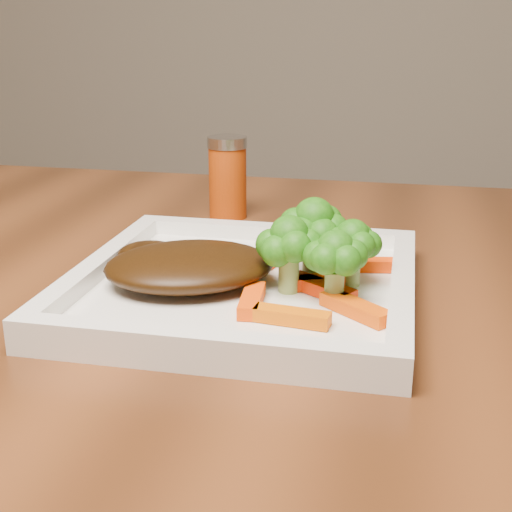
# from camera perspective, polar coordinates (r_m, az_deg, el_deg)

# --- Properties ---
(plate) EXTENTS (0.27, 0.27, 0.01)m
(plate) POSITION_cam_1_polar(r_m,az_deg,el_deg) (0.58, -0.96, -2.82)
(plate) COLOR white
(plate) RESTS_ON dining_table
(steak) EXTENTS (0.17, 0.15, 0.03)m
(steak) POSITION_cam_1_polar(r_m,az_deg,el_deg) (0.58, -5.35, -0.79)
(steak) COLOR #341D07
(steak) RESTS_ON plate
(broccoli_0) EXTENTS (0.07, 0.07, 0.07)m
(broccoli_0) POSITION_cam_1_polar(r_m,az_deg,el_deg) (0.59, 4.64, 1.61)
(broccoli_0) COLOR #346911
(broccoli_0) RESTS_ON plate
(broccoli_1) EXTENTS (0.06, 0.06, 0.06)m
(broccoli_1) POSITION_cam_1_polar(r_m,az_deg,el_deg) (0.57, 7.71, 0.71)
(broccoli_1) COLOR #226110
(broccoli_1) RESTS_ON plate
(broccoli_2) EXTENTS (0.07, 0.07, 0.06)m
(broccoli_2) POSITION_cam_1_polar(r_m,az_deg,el_deg) (0.54, 6.34, -0.83)
(broccoli_2) COLOR #3C7213
(broccoli_2) RESTS_ON plate
(broccoli_3) EXTENTS (0.07, 0.07, 0.06)m
(broccoli_3) POSITION_cam_1_polar(r_m,az_deg,el_deg) (0.56, 2.65, 0.15)
(broccoli_3) COLOR #235E0F
(broccoli_3) RESTS_ON plate
(carrot_0) EXTENTS (0.06, 0.02, 0.01)m
(carrot_0) POSITION_cam_1_polar(r_m,az_deg,el_deg) (0.51, 2.89, -4.86)
(carrot_0) COLOR #E76303
(carrot_0) RESTS_ON plate
(carrot_1) EXTENTS (0.06, 0.05, 0.01)m
(carrot_1) POSITION_cam_1_polar(r_m,az_deg,el_deg) (0.52, 7.97, -4.16)
(carrot_1) COLOR #E54D03
(carrot_1) RESTS_ON plate
(carrot_2) EXTENTS (0.02, 0.06, 0.01)m
(carrot_2) POSITION_cam_1_polar(r_m,az_deg,el_deg) (0.53, -0.34, -3.58)
(carrot_2) COLOR #FF4604
(carrot_2) RESTS_ON plate
(carrot_3) EXTENTS (0.05, 0.02, 0.01)m
(carrot_3) POSITION_cam_1_polar(r_m,az_deg,el_deg) (0.62, 9.62, -0.70)
(carrot_3) COLOR #FF3F04
(carrot_3) RESTS_ON plate
(carrot_4) EXTENTS (0.03, 0.05, 0.01)m
(carrot_4) POSITION_cam_1_polar(r_m,az_deg,el_deg) (0.63, 1.64, -0.02)
(carrot_4) COLOR #FF3304
(carrot_4) RESTS_ON plate
(carrot_5) EXTENTS (0.06, 0.05, 0.01)m
(carrot_5) POSITION_cam_1_polar(r_m,az_deg,el_deg) (0.56, 5.23, -2.57)
(carrot_5) COLOR #FB3204
(carrot_5) RESTS_ON plate
(carrot_6) EXTENTS (0.05, 0.03, 0.01)m
(carrot_6) POSITION_cam_1_polar(r_m,az_deg,el_deg) (0.57, 4.50, -2.12)
(carrot_6) COLOR #EA3403
(carrot_6) RESTS_ON plate
(spice_shaker) EXTENTS (0.05, 0.05, 0.09)m
(spice_shaker) POSITION_cam_1_polar(r_m,az_deg,el_deg) (0.81, -2.29, 6.29)
(spice_shaker) COLOR #AA3A09
(spice_shaker) RESTS_ON dining_table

